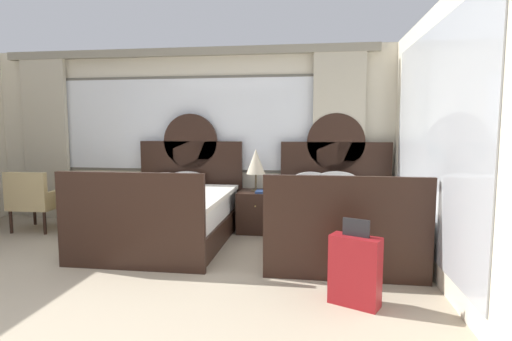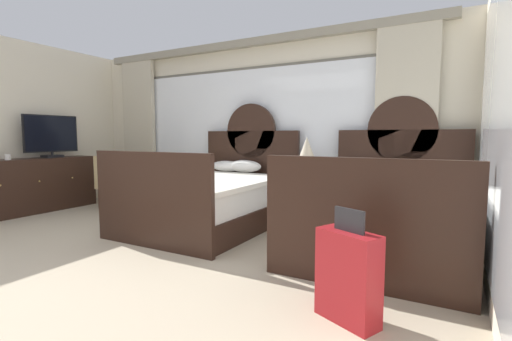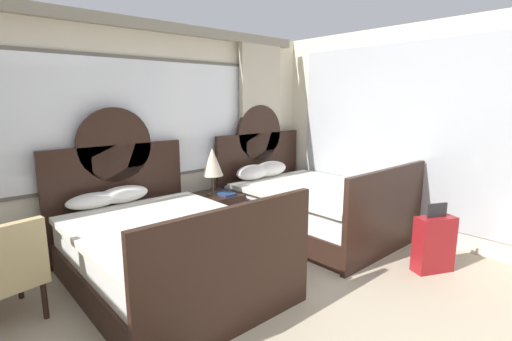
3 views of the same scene
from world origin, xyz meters
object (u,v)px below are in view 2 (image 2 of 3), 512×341
Objects in this scene: bed_near_window at (213,198)px; bed_near_mirror at (385,215)px; dresser_minibar at (30,186)px; tv_flatscreen at (51,136)px; table_lamp_on_nightstand at (307,151)px; armchair_by_window_left at (153,183)px; nightstand_between_beds at (308,203)px; armchair_by_window_centre at (118,180)px; cup_on_dresser at (8,157)px; suitcase_on_floor at (348,276)px; book_on_nightstand at (311,182)px.

bed_near_mirror is (2.20, 0.01, 0.00)m from bed_near_window.
tv_flatscreen reaches higher than dresser_minibar.
bed_near_mirror is 1.11× the size of dresser_minibar.
table_lamp_on_nightstand reaches higher than armchair_by_window_left.
bed_near_window is 1.29m from nightstand_between_beds.
dresser_minibar is at bearing -151.73° from armchair_by_window_left.
tv_flatscreen is (-5.17, -0.33, 0.83)m from bed_near_mirror.
bed_near_mirror reaches higher than armchair_by_window_centre.
bed_near_window reaches higher than armchair_by_window_left.
armchair_by_window_centre is (-0.78, -0.00, 0.00)m from armchair_by_window_left.
cup_on_dresser is (-4.00, -1.68, -0.11)m from table_lamp_on_nightstand.
tv_flatscreen is at bearing 93.87° from cup_on_dresser.
armchair_by_window_left is at bearing 28.27° from dresser_minibar.
tv_flatscreen is at bearing -173.87° from bed_near_window.
cup_on_dresser is at bearing -77.31° from dresser_minibar.
armchair_by_window_left is at bearing 37.44° from cup_on_dresser.
tv_flatscreen is 1.03× the size of armchair_by_window_left.
armchair_by_window_left is (-2.40, -0.43, 0.18)m from nightstand_between_beds.
table_lamp_on_nightstand is 4.33m from cup_on_dresser.
dresser_minibar is 0.58m from cup_on_dresser.
dresser_minibar is at bearing 169.63° from suitcase_on_floor.
cup_on_dresser reaches higher than armchair_by_window_left.
armchair_by_window_centre is (-2.08, 0.22, 0.10)m from bed_near_window.
bed_near_mirror is 2.47× the size of tv_flatscreen.
book_on_nightstand is (0.11, -0.11, -0.40)m from table_lamp_on_nightstand.
nightstand_between_beds is at bearing 116.21° from suitcase_on_floor.
armchair_by_window_centre is (-3.15, -0.43, -0.53)m from table_lamp_on_nightstand.
armchair_by_window_left is at bearing -169.72° from table_lamp_on_nightstand.
bed_near_mirror is at bearing 11.34° from cup_on_dresser.
dresser_minibar is 18.14× the size of cup_on_dresser.
book_on_nightstand is 4.36m from dresser_minibar.
suitcase_on_floor reaches higher than nightstand_between_beds.
bed_near_mirror is at bearing 91.47° from suitcase_on_floor.
bed_near_mirror is at bearing 7.63° from dresser_minibar.
bed_near_window is 3.79× the size of nightstand_between_beds.
nightstand_between_beds is (-1.09, 0.65, -0.08)m from bed_near_mirror.
bed_near_mirror is at bearing 0.20° from bed_near_window.
bed_near_window is 1.41m from table_lamp_on_nightstand.
tv_flatscreen is 5.45m from suitcase_on_floor.
bed_near_window is 2.98× the size of suitcase_on_floor.
book_on_nightstand is 0.30× the size of armchair_by_window_left.
nightstand_between_beds is 2.45m from armchair_by_window_left.
armchair_by_window_centre reaches higher than nightstand_between_beds.
table_lamp_on_nightstand is at bearing 18.28° from dresser_minibar.
bed_near_window is at bearing 143.65° from suitcase_on_floor.
bed_near_window is 20.21× the size of cup_on_dresser.
cup_on_dresser is 1.56m from armchair_by_window_centre.
armchair_by_window_centre is (0.92, 0.91, 0.04)m from dresser_minibar.
bed_near_mirror is at bearing -28.07° from book_on_nightstand.
bed_near_window is 2.47× the size of tv_flatscreen.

